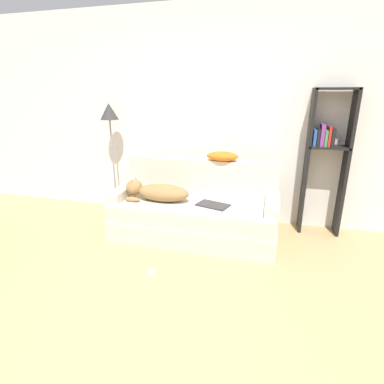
{
  "coord_description": "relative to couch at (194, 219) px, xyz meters",
  "views": [
    {
      "loc": [
        0.86,
        -1.46,
        1.64
      ],
      "look_at": [
        0.02,
        1.64,
        0.59
      ],
      "focal_mm": 28.0,
      "sensor_mm": 36.0,
      "label": 1
    }
  ],
  "objects": [
    {
      "name": "wall_back",
      "position": [
        -0.02,
        0.72,
        1.13
      ],
      "size": [
        8.19,
        0.06,
        2.7
      ],
      "color": "silver",
      "rests_on": "ground_plane"
    },
    {
      "name": "couch_backrest",
      "position": [
        0.0,
        0.36,
        0.44
      ],
      "size": [
        1.88,
        0.15,
        0.43
      ],
      "color": "beige",
      "rests_on": "couch"
    },
    {
      "name": "floor_lamp",
      "position": [
        -1.3,
        0.48,
        1.01
      ],
      "size": [
        0.26,
        0.26,
        1.53
      ],
      "color": "gray",
      "rests_on": "ground_plane"
    },
    {
      "name": "ground_plane",
      "position": [
        -0.02,
        -1.73,
        -0.22
      ],
      "size": [
        20.0,
        20.0,
        0.0
      ],
      "primitive_type": "plane",
      "color": "tan"
    },
    {
      "name": "laptop",
      "position": [
        0.24,
        -0.07,
        0.23
      ],
      "size": [
        0.4,
        0.3,
        0.02
      ],
      "rotation": [
        0.0,
        0.0,
        -0.29
      ],
      "color": "#2D2D30",
      "rests_on": "couch"
    },
    {
      "name": "power_adapter",
      "position": [
        -0.19,
        -0.89,
        -0.2
      ],
      "size": [
        0.06,
        0.06,
        0.03
      ],
      "color": "white",
      "rests_on": "ground_plane"
    },
    {
      "name": "bookshelf",
      "position": [
        1.45,
        0.54,
        0.76
      ],
      "size": [
        0.47,
        0.26,
        1.71
      ],
      "color": "black",
      "rests_on": "ground_plane"
    },
    {
      "name": "couch_arm_right",
      "position": [
        0.88,
        -0.01,
        0.28
      ],
      "size": [
        0.15,
        0.66,
        0.11
      ],
      "color": "beige",
      "rests_on": "couch"
    },
    {
      "name": "couch",
      "position": [
        0.0,
        0.0,
        0.0
      ],
      "size": [
        1.92,
        0.85,
        0.44
      ],
      "color": "beige",
      "rests_on": "ground_plane"
    },
    {
      "name": "throw_pillow",
      "position": [
        0.26,
        0.34,
        0.71
      ],
      "size": [
        0.38,
        0.22,
        0.11
      ],
      "color": "orange",
      "rests_on": "couch_backrest"
    },
    {
      "name": "couch_arm_left",
      "position": [
        -0.88,
        -0.01,
        0.28
      ],
      "size": [
        0.15,
        0.66,
        0.11
      ],
      "color": "beige",
      "rests_on": "couch"
    },
    {
      "name": "dog",
      "position": [
        -0.44,
        -0.07,
        0.33
      ],
      "size": [
        0.78,
        0.3,
        0.25
      ],
      "color": "olive",
      "rests_on": "couch"
    }
  ]
}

